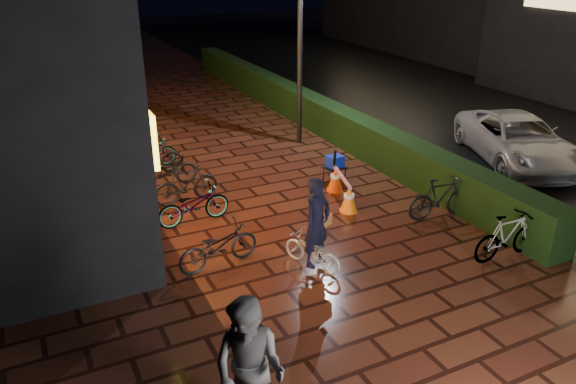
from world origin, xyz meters
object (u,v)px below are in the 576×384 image
traffic_barrier (342,188)px  cart_assembly (335,163)px  van (518,140)px  cyclist (315,236)px  bystander_person (249,370)px

traffic_barrier → cart_assembly: size_ratio=1.57×
van → traffic_barrier: (-5.59, -0.11, -0.32)m
van → traffic_barrier: van is taller
van → traffic_barrier: 5.60m
traffic_barrier → cart_assembly: 1.17m
cyclist → van: bearing=17.8°
van → traffic_barrier: size_ratio=2.93×
cyclist → traffic_barrier: cyclist is taller
bystander_person → cart_assembly: bearing=103.7°
cart_assembly → traffic_barrier: bearing=-112.3°
cyclist → cart_assembly: 4.17m
cyclist → cart_assembly: (2.43, 3.39, -0.17)m
cart_assembly → bystander_person: bearing=-127.8°
bystander_person → cart_assembly: 8.08m
van → cyclist: cyclist is taller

